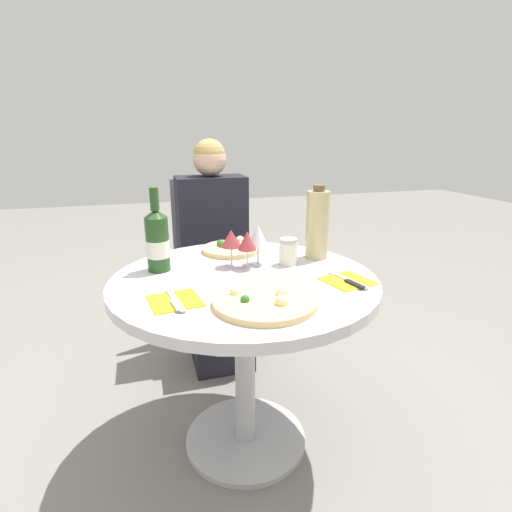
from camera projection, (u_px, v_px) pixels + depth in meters
name	position (u px, v px, depth m)	size (l,w,h in m)	color
ground_plane	(246.00, 440.00, 1.64)	(12.00, 12.00, 0.00)	gray
dining_table	(245.00, 313.00, 1.47)	(0.95, 0.95, 0.71)	#B2B2B7
chair_behind_diner	(211.00, 267.00, 2.29)	(0.39, 0.39, 0.96)	slate
seated_diner	(216.00, 266.00, 2.13)	(0.36, 0.43, 1.18)	black
pizza_large	(265.00, 301.00, 1.19)	(0.32, 0.32, 0.05)	#E5C17F
pizza_small_far	(231.00, 248.00, 1.73)	(0.25, 0.25, 0.05)	#E5C17F
wine_bottle	(157.00, 241.00, 1.46)	(0.08, 0.08, 0.31)	#23471E
tall_carafe	(317.00, 224.00, 1.60)	(0.09, 0.09, 0.30)	tan
sugar_shaker	(288.00, 252.00, 1.54)	(0.07, 0.07, 0.10)	silver
wine_glass_center	(247.00, 241.00, 1.48)	(0.07, 0.07, 0.14)	silver
wine_glass_back_right	(258.00, 236.00, 1.52)	(0.08, 0.08, 0.16)	silver
wine_glass_back_left	(231.00, 239.00, 1.50)	(0.08, 0.08, 0.14)	silver
place_setting_left	(175.00, 301.00, 1.21)	(0.17, 0.19, 0.01)	yellow
place_setting_right	(348.00, 281.00, 1.37)	(0.18, 0.19, 0.01)	yellow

